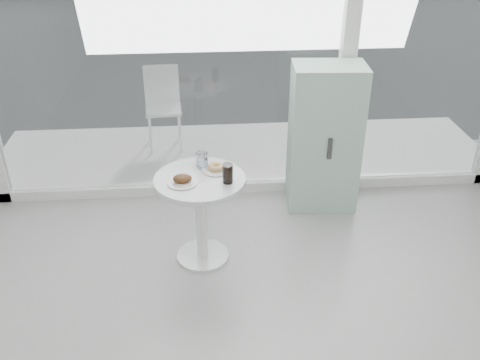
{
  "coord_description": "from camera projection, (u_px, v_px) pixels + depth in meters",
  "views": [
    {
      "loc": [
        -0.47,
        -1.75,
        2.79
      ],
      "look_at": [
        -0.2,
        1.7,
        0.85
      ],
      "focal_mm": 40.0,
      "sensor_mm": 36.0,
      "label": 1
    }
  ],
  "objects": [
    {
      "name": "plate_fritter",
      "position": [
        183.0,
        180.0,
        4.08
      ],
      "size": [
        0.24,
        0.24,
        0.07
      ],
      "color": "white",
      "rests_on": "main_table"
    },
    {
      "name": "mint_cabinet",
      "position": [
        324.0,
        138.0,
        4.97
      ],
      "size": [
        0.67,
        0.47,
        1.4
      ],
      "rotation": [
        0.0,
        0.0,
        -0.07
      ],
      "color": "#87AD98",
      "rests_on": "ground"
    },
    {
      "name": "storefront",
      "position": [
        259.0,
        21.0,
        4.69
      ],
      "size": [
        5.0,
        0.14,
        3.0
      ],
      "color": "white",
      "rests_on": "ground"
    },
    {
      "name": "patio_deck",
      "position": [
        243.0,
        153.0,
        6.21
      ],
      "size": [
        5.6,
        1.6,
        0.05
      ],
      "primitive_type": "cube",
      "color": "white",
      "rests_on": "ground"
    },
    {
      "name": "water_tumbler_a",
      "position": [
        200.0,
        160.0,
        4.31
      ],
      "size": [
        0.07,
        0.07,
        0.12
      ],
      "color": "white",
      "rests_on": "main_table"
    },
    {
      "name": "cola_glass",
      "position": [
        228.0,
        174.0,
        4.06
      ],
      "size": [
        0.08,
        0.08,
        0.16
      ],
      "color": "white",
      "rests_on": "main_table"
    },
    {
      "name": "room_shell",
      "position": [
        375.0,
        243.0,
        1.5
      ],
      "size": [
        6.0,
        6.0,
        6.0
      ],
      "color": "silver",
      "rests_on": "ground"
    },
    {
      "name": "water_tumbler_b",
      "position": [
        203.0,
        161.0,
        4.29
      ],
      "size": [
        0.08,
        0.08,
        0.13
      ],
      "color": "white",
      "rests_on": "main_table"
    },
    {
      "name": "main_table",
      "position": [
        201.0,
        202.0,
        4.27
      ],
      "size": [
        0.72,
        0.72,
        0.77
      ],
      "color": "white",
      "rests_on": "ground"
    },
    {
      "name": "patio_chair",
      "position": [
        163.0,
        101.0,
        6.13
      ],
      "size": [
        0.43,
        0.43,
        0.92
      ],
      "rotation": [
        0.0,
        0.0,
        0.07
      ],
      "color": "white",
      "rests_on": "patio_deck"
    },
    {
      "name": "plate_donut",
      "position": [
        216.0,
        168.0,
        4.26
      ],
      "size": [
        0.23,
        0.23,
        0.06
      ],
      "color": "white",
      "rests_on": "main_table"
    }
  ]
}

